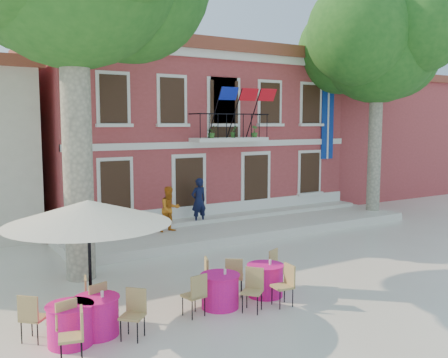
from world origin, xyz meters
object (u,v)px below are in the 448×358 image
plane_tree_east (378,44)px  cafe_table_2 (97,314)px  pedestrian_orange (170,209)px  cafe_table_1 (265,278)px  pedestrian_navy (199,201)px  cafe_table_3 (70,322)px  cafe_table_0 (220,289)px  patio_umbrella (88,213)px

plane_tree_east → cafe_table_2: bearing=-157.6°
pedestrian_orange → cafe_table_1: size_ratio=0.87×
pedestrian_navy → cafe_table_3: 10.07m
cafe_table_0 → cafe_table_3: bearing=-177.6°
cafe_table_2 → plane_tree_east: bearing=22.4°
patio_umbrella → cafe_table_0: 3.38m
plane_tree_east → cafe_table_0: 14.75m
plane_tree_east → pedestrian_orange: plane_tree_east is taller
pedestrian_navy → pedestrian_orange: pedestrian_navy is taller
pedestrian_navy → pedestrian_orange: 1.68m
pedestrian_orange → cafe_table_0: pedestrian_orange is taller
patio_umbrella → plane_tree_east: bearing=19.6°
cafe_table_0 → cafe_table_3: 3.38m
patio_umbrella → cafe_table_2: patio_umbrella is taller
plane_tree_east → pedestrian_orange: 11.59m
patio_umbrella → cafe_table_1: patio_umbrella is taller
patio_umbrella → cafe_table_0: (2.69, -0.84, -1.87)m
cafe_table_0 → cafe_table_2: (-2.82, 0.00, 0.00)m
cafe_table_2 → cafe_table_1: bearing=1.3°
cafe_table_0 → cafe_table_2: bearing=179.9°
pedestrian_orange → cafe_table_0: size_ratio=0.88×
cafe_table_1 → pedestrian_navy: bearing=73.7°
plane_tree_east → cafe_table_1: 13.70m
cafe_table_1 → cafe_table_3: size_ratio=1.02×
cafe_table_0 → pedestrian_navy: bearing=64.7°
patio_umbrella → pedestrian_orange: patio_umbrella is taller
pedestrian_navy → cafe_table_0: (-3.42, -7.25, -0.75)m
cafe_table_0 → cafe_table_2: size_ratio=1.02×
cafe_table_0 → cafe_table_3: size_ratio=1.01×
cafe_table_3 → pedestrian_navy: bearing=47.4°
patio_umbrella → cafe_table_1: 4.50m
cafe_table_2 → cafe_table_3: size_ratio=0.99×
patio_umbrella → cafe_table_2: 2.06m
cafe_table_1 → cafe_table_3: bearing=-177.1°
plane_tree_east → pedestrian_orange: (-9.62, 0.68, -6.43)m
patio_umbrella → pedestrian_navy: bearing=46.4°
plane_tree_east → cafe_table_0: plane_tree_east is taller
cafe_table_1 → cafe_table_0: bearing=-176.0°
patio_umbrella → cafe_table_3: bearing=-125.0°
pedestrian_orange → cafe_table_1: (-0.55, -6.48, -0.68)m
plane_tree_east → pedestrian_navy: size_ratio=5.77×
pedestrian_orange → cafe_table_2: bearing=-131.0°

